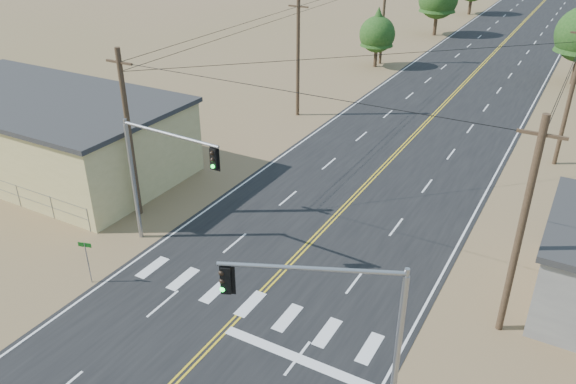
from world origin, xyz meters
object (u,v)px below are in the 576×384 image
Objects in this scene: building_left at (41,132)px; signal_mast_left at (155,167)px; street_sign at (87,256)px; signal_mast_right at (346,319)px.

signal_mast_left is at bearing -16.10° from building_left.
building_left is 15.68m from street_sign.
building_left is 2.98× the size of signal_mast_right.
building_left is at bearing 166.81° from signal_mast_left.
building_left is at bearing 136.08° from signal_mast_right.
signal_mast_left is 14.37m from signal_mast_right.
signal_mast_left is at bearing 132.36° from signal_mast_right.
signal_mast_left reaches higher than street_sign.
street_sign is at bearing 150.17° from signal_mast_right.
building_left is 29.15m from signal_mast_right.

